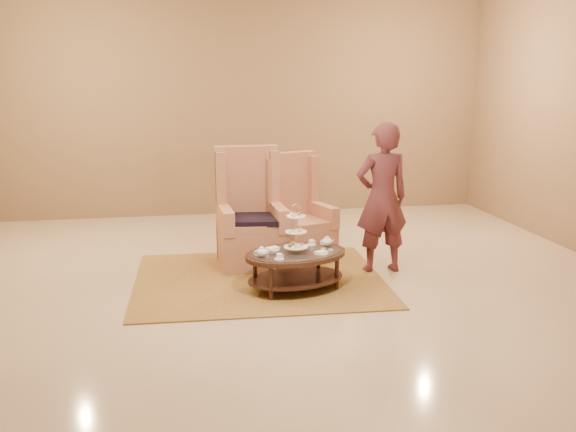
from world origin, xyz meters
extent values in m
plane|color=beige|center=(0.00, 0.00, 0.00)|extent=(8.00, 8.00, 0.00)
cube|color=white|center=(0.00, 0.00, 0.00)|extent=(8.00, 8.00, 0.02)
cube|color=#87694A|center=(0.00, 4.00, 1.75)|extent=(8.00, 0.04, 3.50)
cube|color=olive|center=(-0.25, 0.41, 0.01)|extent=(2.86, 2.42, 0.01)
cylinder|color=black|center=(-0.22, -0.28, 0.19)|extent=(0.06, 0.06, 0.37)
cylinder|color=black|center=(0.54, -0.06, 0.19)|extent=(0.06, 0.06, 0.37)
cylinder|color=black|center=(-0.33, 0.11, 0.19)|extent=(0.06, 0.06, 0.37)
cylinder|color=black|center=(0.42, 0.33, 0.19)|extent=(0.06, 0.06, 0.37)
cylinder|color=silver|center=(0.10, 0.02, 0.66)|extent=(0.01, 0.01, 0.47)
torus|color=silver|center=(0.10, 0.02, 0.89)|extent=(0.12, 0.04, 0.12)
cylinder|color=white|center=(0.10, 0.02, 0.48)|extent=(0.32, 0.32, 0.01)
cylinder|color=white|center=(0.10, 0.02, 0.65)|extent=(0.29, 0.29, 0.01)
cylinder|color=white|center=(0.10, 0.02, 0.82)|extent=(0.25, 0.25, 0.01)
cylinder|color=#DE7872|center=(0.17, 0.04, 0.50)|extent=(0.05, 0.05, 0.03)
cylinder|color=tan|center=(0.08, 0.09, 0.50)|extent=(0.05, 0.05, 0.03)
cylinder|color=brown|center=(0.03, 0.00, 0.50)|extent=(0.05, 0.05, 0.03)
cylinder|color=silver|center=(0.12, -0.05, 0.50)|extent=(0.05, 0.05, 0.03)
ellipsoid|color=tan|center=(0.16, 0.06, 0.67)|extent=(0.05, 0.05, 0.03)
ellipsoid|color=brown|center=(0.07, 0.08, 0.67)|extent=(0.05, 0.05, 0.03)
ellipsoid|color=silver|center=(0.05, -0.01, 0.67)|extent=(0.05, 0.05, 0.03)
ellipsoid|color=#DE7872|center=(0.14, -0.03, 0.67)|extent=(0.05, 0.05, 0.03)
cube|color=brown|center=(0.14, 0.07, 0.83)|extent=(0.05, 0.04, 0.02)
cube|color=silver|center=(0.06, 0.06, 0.83)|extent=(0.05, 0.04, 0.02)
cube|color=#DE7872|center=(0.07, -0.02, 0.83)|extent=(0.05, 0.04, 0.02)
cube|color=tan|center=(0.15, -0.01, 0.83)|extent=(0.05, 0.04, 0.02)
ellipsoid|color=white|center=(-0.29, -0.11, 0.48)|extent=(0.14, 0.14, 0.09)
cylinder|color=white|center=(-0.29, -0.11, 0.52)|extent=(0.06, 0.06, 0.01)
sphere|color=white|center=(-0.29, -0.11, 0.54)|extent=(0.02, 0.02, 0.02)
cone|color=white|center=(-0.22, -0.09, 0.48)|extent=(0.07, 0.04, 0.05)
torus|color=white|center=(-0.34, -0.12, 0.48)|extent=(0.06, 0.03, 0.06)
ellipsoid|color=white|center=(0.48, 0.18, 0.48)|extent=(0.14, 0.14, 0.09)
cylinder|color=white|center=(0.48, 0.18, 0.52)|extent=(0.06, 0.06, 0.01)
sphere|color=white|center=(0.48, 0.18, 0.54)|extent=(0.02, 0.02, 0.02)
cone|color=white|center=(0.55, 0.20, 0.48)|extent=(0.07, 0.04, 0.05)
torus|color=white|center=(0.43, 0.17, 0.48)|extent=(0.06, 0.03, 0.06)
cylinder|color=white|center=(-0.12, -0.22, 0.43)|extent=(0.13, 0.13, 0.01)
cylinder|color=white|center=(-0.12, -0.22, 0.46)|extent=(0.07, 0.07, 0.05)
torus|color=white|center=(-0.09, -0.21, 0.46)|extent=(0.03, 0.02, 0.03)
cylinder|color=white|center=(0.32, 0.26, 0.43)|extent=(0.13, 0.13, 0.01)
cylinder|color=white|center=(0.32, 0.26, 0.46)|extent=(0.07, 0.07, 0.05)
torus|color=white|center=(0.36, 0.27, 0.46)|extent=(0.03, 0.02, 0.03)
cylinder|color=white|center=(-0.13, 0.15, 0.43)|extent=(0.19, 0.19, 0.01)
cube|color=silver|center=(-0.13, 0.15, 0.44)|extent=(0.16, 0.14, 0.02)
cylinder|color=white|center=(0.35, -0.10, 0.43)|extent=(0.19, 0.19, 0.01)
cube|color=silver|center=(0.35, -0.10, 0.44)|extent=(0.16, 0.14, 0.02)
cylinder|color=white|center=(-0.21, 0.03, 0.45)|extent=(0.05, 0.05, 0.06)
cylinder|color=white|center=(0.48, 0.00, 0.43)|extent=(0.06, 0.06, 0.01)
cylinder|color=#DE7872|center=(0.48, 0.00, 0.44)|extent=(0.05, 0.05, 0.01)
cylinder|color=white|center=(0.42, 0.07, 0.43)|extent=(0.06, 0.06, 0.01)
cylinder|color=brown|center=(0.42, 0.07, 0.44)|extent=(0.05, 0.05, 0.01)
cylinder|color=white|center=(-0.29, 0.09, 0.43)|extent=(0.06, 0.06, 0.01)
cylinder|color=silver|center=(-0.29, 0.09, 0.44)|extent=(0.05, 0.05, 0.01)
cube|color=#B87556|center=(-0.26, 1.00, 0.23)|extent=(0.80, 0.80, 0.46)
cube|color=#B87556|center=(-0.25, 0.94, 0.52)|extent=(0.68, 0.68, 0.11)
cube|color=#B87556|center=(-0.27, 1.32, 0.71)|extent=(0.78, 0.18, 1.43)
cube|color=#B87556|center=(-0.60, 1.26, 1.04)|extent=(0.12, 0.25, 0.66)
cube|color=#B87556|center=(0.06, 1.29, 1.04)|extent=(0.12, 0.25, 0.66)
cube|color=#B87556|center=(-0.57, 0.93, 0.60)|extent=(0.16, 0.70, 0.29)
cube|color=#B87556|center=(0.07, 0.96, 0.60)|extent=(0.16, 0.70, 0.29)
cube|color=black|center=(-0.25, 0.91, 0.59)|extent=(0.66, 0.61, 0.07)
cube|color=#B87556|center=(0.37, 1.14, 0.21)|extent=(0.90, 0.90, 0.43)
cube|color=#B87556|center=(0.38, 1.09, 0.48)|extent=(0.76, 0.76, 0.10)
cube|color=#B87556|center=(0.28, 1.42, 0.66)|extent=(0.72, 0.36, 1.32)
cube|color=#B87556|center=(0.00, 1.29, 0.97)|extent=(0.17, 0.24, 0.61)
cube|color=#B87556|center=(0.58, 1.48, 0.97)|extent=(0.17, 0.24, 0.61)
cube|color=#B87556|center=(0.10, 1.00, 0.56)|extent=(0.31, 0.65, 0.26)
cube|color=#B87556|center=(0.66, 1.18, 0.56)|extent=(0.31, 0.65, 0.26)
imported|color=#532329|center=(1.21, 0.50, 0.88)|extent=(0.68, 0.48, 1.76)
camera|label=1|loc=(-1.17, -6.48, 2.32)|focal=40.00mm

